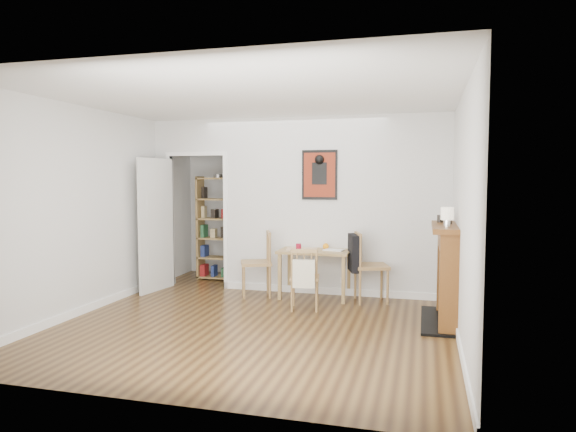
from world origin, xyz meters
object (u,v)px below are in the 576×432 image
(bookshelf, at_px, (219,229))
(mantel_lamp, at_px, (447,215))
(ceramic_jar_b, at_px, (440,219))
(chair_left, at_px, (256,264))
(red_glass, at_px, (299,247))
(chair_front, at_px, (305,278))
(notebook, at_px, (334,250))
(chair_right, at_px, (370,266))
(fireplace, at_px, (448,271))
(dining_table, at_px, (315,256))
(orange_fruit, at_px, (326,246))
(ceramic_jar_a, at_px, (448,219))

(bookshelf, height_order, mantel_lamp, bookshelf)
(bookshelf, relative_size, mantel_lamp, 7.85)
(ceramic_jar_b, bearing_deg, chair_left, 170.49)
(chair_left, height_order, red_glass, chair_left)
(chair_left, relative_size, chair_front, 1.16)
(notebook, bearing_deg, mantel_lamp, -38.37)
(chair_right, bearing_deg, fireplace, -38.67)
(fireplace, bearing_deg, mantel_lamp, -96.38)
(bookshelf, bearing_deg, red_glass, -31.99)
(chair_left, distance_m, bookshelf, 1.47)
(chair_left, xyz_separation_m, fireplace, (2.61, -0.73, 0.15))
(mantel_lamp, xyz_separation_m, ceramic_jar_b, (-0.06, 0.61, -0.09))
(mantel_lamp, bearing_deg, bookshelf, 150.12)
(fireplace, height_order, mantel_lamp, mantel_lamp)
(dining_table, bearing_deg, orange_fruit, 35.23)
(fireplace, height_order, ceramic_jar_a, ceramic_jar_a)
(dining_table, distance_m, ceramic_jar_a, 2.01)
(chair_left, xyz_separation_m, notebook, (1.11, 0.13, 0.22))
(dining_table, bearing_deg, chair_front, -89.34)
(chair_front, bearing_deg, ceramic_jar_a, -1.65)
(dining_table, height_order, chair_right, chair_right)
(red_glass, bearing_deg, mantel_lamp, -28.06)
(chair_front, height_order, red_glass, chair_front)
(ceramic_jar_a, relative_size, ceramic_jar_b, 1.18)
(ceramic_jar_a, bearing_deg, notebook, 153.58)
(mantel_lamp, distance_m, ceramic_jar_a, 0.43)
(dining_table, distance_m, fireplace, 1.96)
(notebook, bearing_deg, ceramic_jar_a, -26.42)
(fireplace, xyz_separation_m, mantel_lamp, (-0.03, -0.30, 0.68))
(chair_left, bearing_deg, orange_fruit, 12.50)
(chair_left, distance_m, ceramic_jar_b, 2.66)
(fireplace, relative_size, mantel_lamp, 5.66)
(dining_table, distance_m, ceramic_jar_b, 1.86)
(notebook, xyz_separation_m, mantel_lamp, (1.47, -1.16, 0.60))
(chair_left, distance_m, mantel_lamp, 2.90)
(bookshelf, xyz_separation_m, mantel_lamp, (3.57, -2.05, 0.44))
(chair_left, relative_size, ceramic_jar_a, 8.63)
(chair_right, distance_m, fireplace, 1.28)
(orange_fruit, bearing_deg, ceramic_jar_a, -26.96)
(dining_table, xyz_separation_m, notebook, (0.27, 0.01, 0.09))
(dining_table, xyz_separation_m, bookshelf, (-1.84, 0.90, 0.25))
(chair_front, height_order, mantel_lamp, mantel_lamp)
(fireplace, xyz_separation_m, orange_fruit, (-1.64, 0.95, 0.11))
(bookshelf, distance_m, ceramic_jar_a, 3.97)
(red_glass, bearing_deg, dining_table, 27.19)
(chair_right, relative_size, bookshelf, 0.56)
(red_glass, xyz_separation_m, ceramic_jar_a, (1.98, -0.62, 0.48))
(dining_table, height_order, chair_front, chair_front)
(notebook, distance_m, mantel_lamp, 1.97)
(chair_front, relative_size, mantel_lamp, 3.67)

